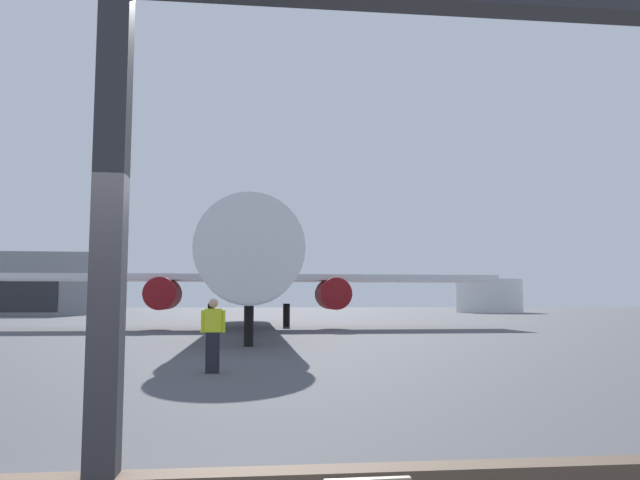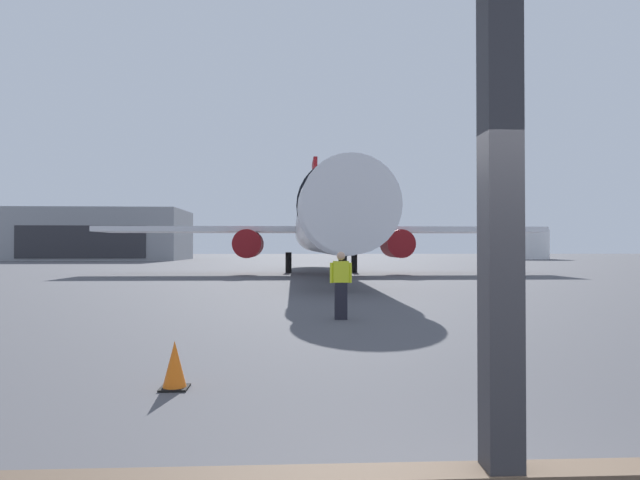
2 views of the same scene
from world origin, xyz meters
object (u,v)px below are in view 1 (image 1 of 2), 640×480
object	(u,v)px
airplane	(249,272)
fuel_storage_tank	(489,296)
distant_hangar	(4,285)
ground_crew_worker	(213,334)

from	to	relation	value
airplane	fuel_storage_tank	xyz separation A→B (m)	(34.19, 48.60, -1.04)
airplane	distant_hangar	world-z (taller)	airplane
airplane	ground_crew_worker	bearing A→B (deg)	-92.12
ground_crew_worker	distant_hangar	bearing A→B (deg)	114.04
ground_crew_worker	fuel_storage_tank	distance (m)	79.17
fuel_storage_tank	ground_crew_worker	bearing A→B (deg)	-116.26
airplane	ground_crew_worker	size ratio (longest dim) A/B	20.25
ground_crew_worker	airplane	bearing A→B (deg)	87.88
distant_hangar	fuel_storage_tank	size ratio (longest dim) A/B	2.64
ground_crew_worker	fuel_storage_tank	xyz separation A→B (m)	(35.02, 70.99, 1.44)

